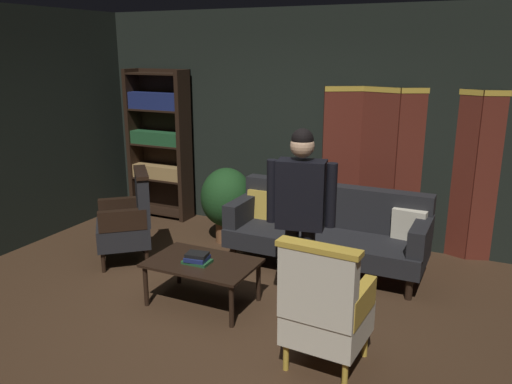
# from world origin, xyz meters

# --- Properties ---
(ground_plane) EXTENTS (10.00, 10.00, 0.00)m
(ground_plane) POSITION_xyz_m (0.00, 0.00, 0.00)
(ground_plane) COLOR #3D2819
(back_wall) EXTENTS (7.20, 0.10, 2.80)m
(back_wall) POSITION_xyz_m (0.00, 2.45, 1.40)
(back_wall) COLOR black
(back_wall) RESTS_ON ground_plane
(side_wall_left) EXTENTS (0.10, 3.60, 2.80)m
(side_wall_left) POSITION_xyz_m (-3.00, 0.60, 1.40)
(side_wall_left) COLOR black
(side_wall_left) RESTS_ON ground_plane
(folding_screen) EXTENTS (2.13, 0.37, 1.90)m
(folding_screen) POSITION_xyz_m (1.28, 2.36, 0.99)
(folding_screen) COLOR #5B2319
(folding_screen) RESTS_ON ground_plane
(bookshelf) EXTENTS (0.90, 0.32, 2.05)m
(bookshelf) POSITION_xyz_m (-2.15, 2.19, 1.08)
(bookshelf) COLOR black
(bookshelf) RESTS_ON ground_plane
(velvet_couch) EXTENTS (2.12, 0.78, 0.88)m
(velvet_couch) POSITION_xyz_m (0.55, 1.45, 0.45)
(velvet_couch) COLOR black
(velvet_couch) RESTS_ON ground_plane
(coffee_table) EXTENTS (1.00, 0.64, 0.42)m
(coffee_table) POSITION_xyz_m (-0.24, 0.14, 0.37)
(coffee_table) COLOR black
(coffee_table) RESTS_ON ground_plane
(armchair_gilt_accent) EXTENTS (0.62, 0.61, 1.04)m
(armchair_gilt_accent) POSITION_xyz_m (1.11, -0.35, 0.49)
(armchair_gilt_accent) COLOR gold
(armchair_gilt_accent) RESTS_ON ground_plane
(armchair_wing_left) EXTENTS (0.81, 0.82, 1.04)m
(armchair_wing_left) POSITION_xyz_m (-1.49, 0.64, 0.49)
(armchair_wing_left) COLOR black
(armchair_wing_left) RESTS_ON ground_plane
(standing_figure) EXTENTS (0.58, 0.28, 1.70)m
(standing_figure) POSITION_xyz_m (0.68, 0.25, 1.03)
(standing_figure) COLOR black
(standing_figure) RESTS_ON ground_plane
(potted_plant) EXTENTS (0.63, 0.63, 0.93)m
(potted_plant) POSITION_xyz_m (-0.82, 1.67, 0.53)
(potted_plant) COLOR brown
(potted_plant) RESTS_ON ground_plane
(book_green_cloth) EXTENTS (0.25, 0.18, 0.03)m
(book_green_cloth) POSITION_xyz_m (-0.26, 0.09, 0.43)
(book_green_cloth) COLOR #1E4C28
(book_green_cloth) RESTS_ON coffee_table
(book_navy_cloth) EXTENTS (0.21, 0.19, 0.04)m
(book_navy_cloth) POSITION_xyz_m (-0.26, 0.09, 0.47)
(book_navy_cloth) COLOR navy
(book_navy_cloth) RESTS_ON book_green_cloth
(book_black_cloth) EXTENTS (0.21, 0.17, 0.03)m
(book_black_cloth) POSITION_xyz_m (-0.26, 0.09, 0.50)
(book_black_cloth) COLOR black
(book_black_cloth) RESTS_ON book_navy_cloth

